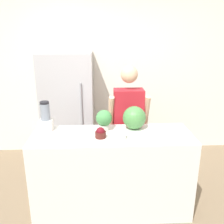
# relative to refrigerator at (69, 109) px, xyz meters

# --- Properties ---
(wall_back) EXTENTS (8.00, 0.06, 2.60)m
(wall_back) POSITION_rel_refrigerator_xyz_m (0.62, 0.40, 0.43)
(wall_back) COLOR white
(wall_back) RESTS_ON ground_plane
(counter_island) EXTENTS (1.76, 0.61, 0.95)m
(counter_island) POSITION_rel_refrigerator_xyz_m (0.62, -1.24, -0.39)
(counter_island) COLOR white
(counter_island) RESTS_ON ground_plane
(refrigerator) EXTENTS (0.77, 0.72, 1.74)m
(refrigerator) POSITION_rel_refrigerator_xyz_m (0.00, 0.00, 0.00)
(refrigerator) COLOR #B7B7BC
(refrigerator) RESTS_ON ground_plane
(person) EXTENTS (0.51, 0.26, 1.63)m
(person) POSITION_rel_refrigerator_xyz_m (0.85, -0.74, -0.02)
(person) COLOR #333338
(person) RESTS_ON ground_plane
(cutting_board) EXTENTS (0.44, 0.27, 0.01)m
(cutting_board) POSITION_rel_refrigerator_xyz_m (0.87, -1.11, 0.09)
(cutting_board) COLOR white
(cutting_board) RESTS_ON counter_island
(watermelon) EXTENTS (0.26, 0.26, 0.26)m
(watermelon) POSITION_rel_refrigerator_xyz_m (0.88, -1.11, 0.23)
(watermelon) COLOR #4C8C47
(watermelon) RESTS_ON cutting_board
(bowl_cherries) EXTENTS (0.12, 0.12, 0.12)m
(bowl_cherries) POSITION_rel_refrigerator_xyz_m (0.49, -1.31, 0.13)
(bowl_cherries) COLOR #511E19
(bowl_cherries) RESTS_ON counter_island
(bowl_cream) EXTENTS (0.17, 0.17, 0.09)m
(bowl_cream) POSITION_rel_refrigerator_xyz_m (0.68, -1.33, 0.11)
(bowl_cream) COLOR white
(bowl_cream) RESTS_ON counter_island
(blender) EXTENTS (0.15, 0.15, 0.33)m
(blender) POSITION_rel_refrigerator_xyz_m (-0.12, -1.06, 0.22)
(blender) COLOR silver
(blender) RESTS_ON counter_island
(potted_plant) EXTENTS (0.18, 0.18, 0.24)m
(potted_plant) POSITION_rel_refrigerator_xyz_m (0.53, -1.11, 0.22)
(potted_plant) COLOR beige
(potted_plant) RESTS_ON counter_island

